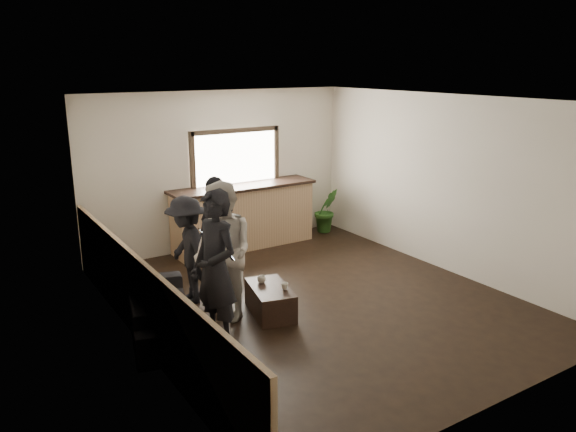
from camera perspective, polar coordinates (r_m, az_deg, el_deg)
ground at (r=8.05m, az=2.82°, el=-8.56°), size 5.00×6.00×0.01m
room_shell at (r=7.18m, az=-1.83°, el=0.90°), size 5.01×6.01×2.80m
bar_counter at (r=10.16m, az=-4.57°, el=0.36°), size 2.70×0.68×2.13m
sofa at (r=7.28m, az=-12.77°, el=-9.16°), size 1.22×2.09×0.57m
coffee_table at (r=7.57m, az=-1.82°, el=-8.57°), size 0.67×0.95×0.38m
cup_a at (r=7.63m, az=-2.70°, el=-6.45°), size 0.14×0.14×0.09m
cup_b at (r=7.40m, az=-0.34°, el=-7.15°), size 0.12×0.12×0.09m
potted_plant at (r=11.12m, az=3.92°, el=0.60°), size 0.52×0.44×0.87m
person_a at (r=6.60m, az=-7.36°, el=-5.35°), size 0.56×0.75×1.88m
person_b at (r=7.26m, az=-6.59°, el=-3.64°), size 0.80×0.97×1.82m
person_c at (r=7.84m, az=-10.22°, el=-3.46°), size 0.68×1.04×1.53m
person_d at (r=8.38m, az=-7.17°, el=-1.58°), size 1.05×0.88×1.67m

